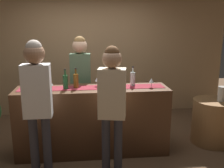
% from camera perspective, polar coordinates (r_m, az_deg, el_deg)
% --- Properties ---
extents(ground_plane, '(10.00, 10.00, 0.00)m').
position_cam_1_polar(ground_plane, '(4.23, -4.12, -14.47)').
color(ground_plane, brown).
extents(back_wall, '(6.00, 0.12, 2.90)m').
position_cam_1_polar(back_wall, '(5.66, -5.05, 8.04)').
color(back_wall, tan).
rests_on(back_wall, ground).
extents(bar_counter, '(2.27, 0.60, 1.03)m').
position_cam_1_polar(bar_counter, '(4.01, -4.24, -7.96)').
color(bar_counter, '#472B19').
rests_on(bar_counter, ground).
extents(counter_runner_cloth, '(2.16, 0.28, 0.01)m').
position_cam_1_polar(counter_runner_cloth, '(3.85, -4.37, -0.79)').
color(counter_runner_cloth, maroon).
rests_on(counter_runner_cloth, bar_counter).
extents(wine_bottle_clear, '(0.07, 0.07, 0.30)m').
position_cam_1_polar(wine_bottle_clear, '(3.95, 4.60, 1.20)').
color(wine_bottle_clear, '#B2C6C1').
rests_on(wine_bottle_clear, bar_counter).
extents(wine_bottle_green, '(0.07, 0.07, 0.30)m').
position_cam_1_polar(wine_bottle_green, '(3.79, -10.26, 0.50)').
color(wine_bottle_green, '#194723').
rests_on(wine_bottle_green, bar_counter).
extents(wine_bottle_amber, '(0.07, 0.07, 0.30)m').
position_cam_1_polar(wine_bottle_amber, '(3.84, -7.98, 0.76)').
color(wine_bottle_amber, brown).
rests_on(wine_bottle_amber, bar_counter).
extents(wine_glass_near_customer, '(0.07, 0.07, 0.14)m').
position_cam_1_polar(wine_glass_near_customer, '(3.87, 8.72, 0.72)').
color(wine_glass_near_customer, silver).
rests_on(wine_glass_near_customer, bar_counter).
extents(wine_glass_mid_counter, '(0.07, 0.07, 0.14)m').
position_cam_1_polar(wine_glass_mid_counter, '(3.91, -3.29, 0.99)').
color(wine_glass_mid_counter, silver).
rests_on(wine_glass_mid_counter, bar_counter).
extents(wine_glass_far_end, '(0.07, 0.07, 0.14)m').
position_cam_1_polar(wine_glass_far_end, '(3.75, -13.42, 0.11)').
color(wine_glass_far_end, silver).
rests_on(wine_glass_far_end, bar_counter).
extents(bartender, '(0.35, 0.25, 1.76)m').
position_cam_1_polar(bartender, '(4.40, -6.96, 1.86)').
color(bartender, '#26262B').
rests_on(bartender, ground).
extents(customer_sipping, '(0.37, 0.26, 1.71)m').
position_cam_1_polar(customer_sipping, '(3.22, 0.00, -3.08)').
color(customer_sipping, '#33333D').
rests_on(customer_sipping, ground).
extents(customer_browsing, '(0.34, 0.25, 1.78)m').
position_cam_1_polar(customer_browsing, '(3.29, -16.23, -2.27)').
color(customer_browsing, '#33333D').
rests_on(customer_browsing, ground).
extents(round_side_table, '(0.68, 0.68, 0.74)m').
position_cam_1_polar(round_side_table, '(4.66, 21.41, -7.71)').
color(round_side_table, olive).
rests_on(round_side_table, ground).
extents(vase_on_side_table, '(0.13, 0.13, 0.24)m').
position_cam_1_polar(vase_on_side_table, '(4.50, 23.15, -2.03)').
color(vase_on_side_table, '#B7B2A8').
rests_on(vase_on_side_table, round_side_table).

